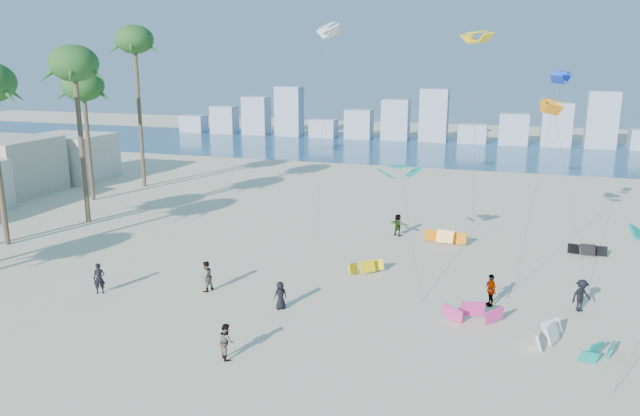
% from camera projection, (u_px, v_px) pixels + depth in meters
% --- Properties ---
extents(ground, '(220.00, 220.00, 0.00)m').
position_uv_depth(ground, '(122.00, 410.00, 23.58)').
color(ground, beige).
rests_on(ground, ground).
extents(ocean, '(220.00, 220.00, 0.00)m').
position_uv_depth(ocean, '(414.00, 150.00, 90.24)').
color(ocean, navy).
rests_on(ocean, ground).
extents(kitesurfer_near, '(0.78, 0.69, 1.79)m').
position_uv_depth(kitesurfer_near, '(99.00, 279.00, 35.05)').
color(kitesurfer_near, black).
rests_on(kitesurfer_near, ground).
extents(kitesurfer_mid, '(1.01, 1.03, 1.67)m').
position_uv_depth(kitesurfer_mid, '(226.00, 341.00, 27.45)').
color(kitesurfer_mid, gray).
rests_on(kitesurfer_mid, ground).
extents(kitesurfers_far, '(30.54, 16.78, 1.82)m').
position_uv_depth(kitesurfers_far, '(426.00, 269.00, 36.73)').
color(kitesurfers_far, black).
rests_on(kitesurfers_far, ground).
extents(grounded_kites, '(16.18, 17.01, 0.98)m').
position_uv_depth(grounded_kites, '(487.00, 281.00, 35.93)').
color(grounded_kites, yellow).
rests_on(grounded_kites, ground).
extents(flying_kites, '(27.48, 27.25, 16.30)m').
position_uv_depth(flying_kites, '(511.00, 97.00, 36.24)').
color(flying_kites, '#0C9280').
rests_on(flying_kites, ground).
extents(distant_skyline, '(85.00, 3.00, 8.40)m').
position_uv_depth(distant_skyline, '(418.00, 122.00, 99.11)').
color(distant_skyline, '#9EADBF').
rests_on(distant_skyline, ground).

